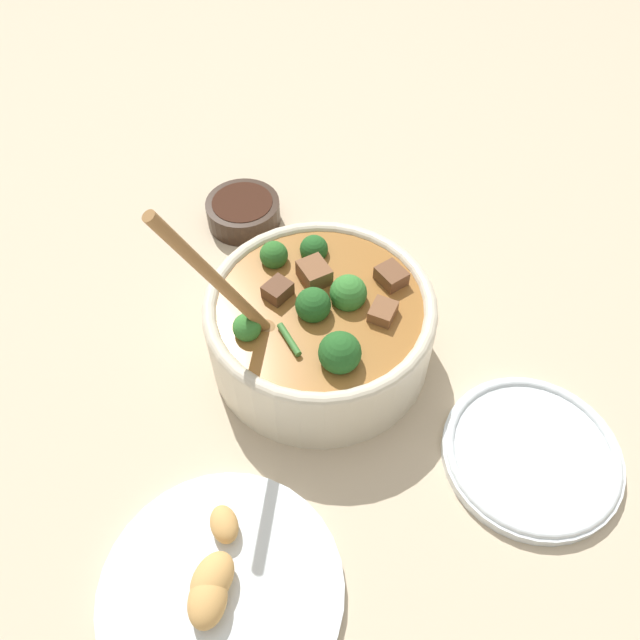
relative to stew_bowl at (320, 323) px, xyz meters
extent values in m
plane|color=#C6B293|center=(0.00, 0.00, -0.06)|extent=(4.00, 4.00, 0.00)
cylinder|color=beige|center=(0.00, 0.00, -0.01)|extent=(0.25, 0.25, 0.09)
torus|color=beige|center=(0.00, 0.00, 0.03)|extent=(0.25, 0.25, 0.02)
cylinder|color=#9E662D|center=(0.00, 0.00, 0.00)|extent=(0.23, 0.23, 0.06)
sphere|color=#235B23|center=(0.05, -0.06, 0.04)|extent=(0.03, 0.03, 0.03)
cylinder|color=#6B9956|center=(0.05, -0.06, 0.02)|extent=(0.01, 0.01, 0.01)
sphere|color=#235B23|center=(-0.06, 0.05, 0.05)|extent=(0.04, 0.04, 0.04)
cylinder|color=#6B9956|center=(-0.06, 0.05, 0.02)|extent=(0.02, 0.02, 0.02)
sphere|color=#387F33|center=(0.04, 0.07, 0.04)|extent=(0.03, 0.03, 0.03)
cylinder|color=#6B9956|center=(0.04, 0.07, 0.02)|extent=(0.01, 0.01, 0.01)
sphere|color=#387F33|center=(-0.02, -0.02, 0.04)|extent=(0.04, 0.04, 0.04)
cylinder|color=#6B9956|center=(-0.02, -0.02, 0.02)|extent=(0.01, 0.01, 0.02)
sphere|color=#2D6B28|center=(0.08, -0.03, 0.04)|extent=(0.03, 0.03, 0.03)
cylinder|color=#6B9956|center=(0.08, -0.03, 0.02)|extent=(0.01, 0.01, 0.01)
sphere|color=#235B23|center=(0.00, 0.01, 0.05)|extent=(0.04, 0.04, 0.04)
cylinder|color=#6B9956|center=(0.00, 0.01, 0.02)|extent=(0.01, 0.01, 0.02)
cube|color=brown|center=(-0.05, -0.07, 0.04)|extent=(0.04, 0.04, 0.02)
cube|color=brown|center=(0.02, -0.03, 0.04)|extent=(0.04, 0.04, 0.03)
cube|color=brown|center=(-0.07, -0.02, 0.04)|extent=(0.03, 0.03, 0.02)
cube|color=brown|center=(0.05, 0.01, 0.04)|extent=(0.03, 0.03, 0.02)
cylinder|color=#3D7533|center=(0.00, 0.06, 0.04)|extent=(0.04, 0.03, 0.01)
ellipsoid|color=olive|center=(0.03, 0.05, 0.03)|extent=(0.04, 0.03, 0.01)
cylinder|color=olive|center=(0.05, 0.09, 0.13)|extent=(0.06, 0.09, 0.20)
cylinder|color=black|center=(0.21, -0.14, -0.04)|extent=(0.10, 0.10, 0.04)
cylinder|color=#381E14|center=(0.21, -0.14, -0.03)|extent=(0.08, 0.08, 0.01)
cylinder|color=white|center=(-0.26, 0.00, -0.05)|extent=(0.19, 0.19, 0.01)
torus|color=white|center=(-0.26, 0.00, -0.04)|extent=(0.18, 0.18, 0.01)
cylinder|color=white|center=(-0.07, 0.28, -0.05)|extent=(0.23, 0.23, 0.01)
ellipsoid|color=tan|center=(-0.04, 0.23, -0.03)|extent=(0.05, 0.04, 0.02)
ellipsoid|color=tan|center=(-0.07, 0.29, -0.03)|extent=(0.05, 0.06, 0.03)
ellipsoid|color=tan|center=(-0.06, 0.28, -0.03)|extent=(0.04, 0.05, 0.03)
camera|label=1|loc=(-0.23, 0.37, 0.55)|focal=35.00mm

